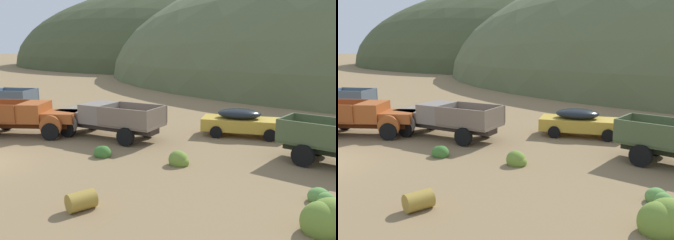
{
  "view_description": "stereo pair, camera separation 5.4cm",
  "coord_description": "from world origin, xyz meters",
  "views": [
    {
      "loc": [
        13.59,
        -10.76,
        5.11
      ],
      "look_at": [
        5.93,
        7.39,
        1.07
      ],
      "focal_mm": 39.39,
      "sensor_mm": 36.0,
      "label": 1
    },
    {
      "loc": [
        13.64,
        -10.74,
        5.11
      ],
      "look_at": [
        5.93,
        7.39,
        1.07
      ],
      "focal_mm": 39.39,
      "sensor_mm": 36.0,
      "label": 2
    }
  ],
  "objects": [
    {
      "name": "truck_oxide_orange",
      "position": [
        -1.55,
        5.22,
        1.02
      ],
      "size": [
        6.27,
        3.92,
        1.91
      ],
      "rotation": [
        0.0,
        0.0,
        0.33
      ],
      "color": "#51220D",
      "rests_on": "ground"
    },
    {
      "name": "bush_front_left",
      "position": [
        8.11,
        3.49,
        0.2
      ],
      "size": [
        0.92,
        0.9,
        0.82
      ],
      "color": "olive",
      "rests_on": "ground"
    },
    {
      "name": "bush_front_right",
      "position": [
        13.84,
        1.6,
        0.17
      ],
      "size": [
        0.89,
        0.86,
        0.62
      ],
      "color": "#5B8E42",
      "rests_on": "ground"
    },
    {
      "name": "hill_far_right",
      "position": [
        -18.74,
        78.98,
        0.0
      ],
      "size": [
        91.74,
        69.95,
        38.15
      ],
      "primitive_type": "ellipsoid",
      "color": "#424C2D",
      "rests_on": "ground"
    },
    {
      "name": "truck_primer_gray",
      "position": [
        2.26,
        6.5,
        1.02
      ],
      "size": [
        6.59,
        2.87,
        1.91
      ],
      "rotation": [
        0.0,
        0.0,
        3.05
      ],
      "color": "#3D322D",
      "rests_on": "ground"
    },
    {
      "name": "bush_near_barrel",
      "position": [
        4.4,
        3.21,
        0.17
      ],
      "size": [
        0.85,
        0.77,
        0.68
      ],
      "color": "#3D702D",
      "rests_on": "ground"
    },
    {
      "name": "car_faded_yellow",
      "position": [
        9.78,
        9.69,
        0.82
      ],
      "size": [
        5.12,
        2.41,
        1.57
      ],
      "rotation": [
        0.0,
        0.0,
        0.13
      ],
      "color": "gold",
      "rests_on": "ground"
    },
    {
      "name": "bush_lone_scrub",
      "position": [
        13.98,
        -0.41,
        0.32
      ],
      "size": [
        1.48,
        1.26,
        1.27
      ],
      "color": "olive",
      "rests_on": "ground"
    },
    {
      "name": "oil_drum_tipped",
      "position": [
        6.88,
        -1.86,
        0.3
      ],
      "size": [
        0.96,
        1.06,
        0.6
      ],
      "color": "olive",
      "rests_on": "ground"
    }
  ]
}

